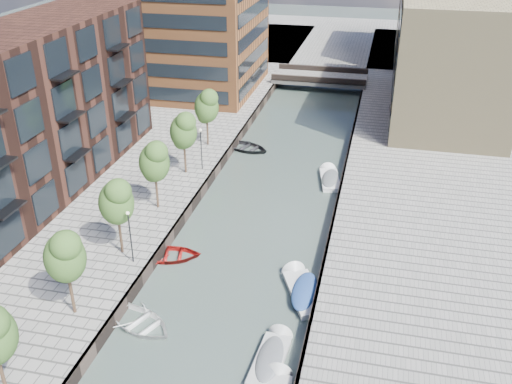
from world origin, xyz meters
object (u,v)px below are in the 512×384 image
(bridge, at_px, (320,78))
(tree_6, at_px, (206,105))
(sloop_2, at_px, (170,258))
(tree_4, at_px, (154,160))
(sloop_4, at_px, (247,150))
(tree_3, at_px, (116,200))
(motorboat_1, at_px, (272,356))
(motorboat_3, at_px, (302,289))
(sloop_3, at_px, (141,326))
(tree_2, at_px, (64,255))
(car, at_px, (399,110))
(motorboat_4, at_px, (330,178))
(tree_5, at_px, (183,130))

(bridge, relative_size, tree_6, 2.18)
(tree_6, xyz_separation_m, sloop_2, (3.10, -19.59, -5.31))
(tree_4, xyz_separation_m, sloop_4, (3.75, 15.77, -5.31))
(tree_3, xyz_separation_m, tree_4, (0.00, 7.00, 0.00))
(motorboat_1, xyz_separation_m, motorboat_3, (0.75, 6.73, 0.02))
(tree_3, distance_m, sloop_3, 9.14)
(tree_2, relative_size, sloop_4, 1.16)
(tree_3, xyz_separation_m, tree_6, (0.00, 21.00, 0.00))
(tree_6, distance_m, sloop_4, 6.73)
(bridge, bearing_deg, motorboat_3, -84.01)
(bridge, bearing_deg, sloop_2, -96.75)
(bridge, bearing_deg, tree_2, -98.95)
(motorboat_3, xyz_separation_m, car, (6.02, 34.94, 1.51))
(motorboat_3, height_order, motorboat_4, motorboat_3)
(motorboat_3, bearing_deg, tree_4, 151.05)
(bridge, height_order, car, car)
(tree_3, height_order, motorboat_3, tree_3)
(tree_2, height_order, motorboat_4, tree_2)
(tree_6, distance_m, motorboat_4, 14.68)
(tree_3, relative_size, sloop_3, 1.21)
(car, bearing_deg, tree_2, -128.61)
(tree_2, height_order, tree_5, same)
(tree_4, relative_size, tree_5, 1.00)
(bridge, xyz_separation_m, tree_2, (-8.50, -54.00, 3.92))
(tree_4, distance_m, motorboat_4, 17.66)
(tree_4, relative_size, car, 1.39)
(tree_2, bearing_deg, sloop_4, 82.82)
(tree_2, relative_size, tree_5, 1.00)
(tree_3, relative_size, car, 1.39)
(tree_4, relative_size, sloop_2, 1.25)
(sloop_4, distance_m, motorboat_3, 25.18)
(motorboat_3, bearing_deg, tree_5, 133.00)
(sloop_3, xyz_separation_m, motorboat_3, (9.46, 5.81, 0.22))
(tree_2, relative_size, tree_3, 1.00)
(bridge, bearing_deg, motorboat_1, -85.54)
(motorboat_1, bearing_deg, sloop_3, 173.94)
(tree_4, height_order, motorboat_4, tree_4)
(tree_6, height_order, motorboat_1, tree_6)
(sloop_4, xyz_separation_m, motorboat_1, (8.97, -29.96, 0.19))
(bridge, bearing_deg, sloop_4, -101.10)
(tree_6, height_order, sloop_4, tree_6)
(motorboat_1, bearing_deg, sloop_4, 106.68)
(tree_2, distance_m, car, 45.98)
(bridge, relative_size, sloop_4, 2.54)
(sloop_3, xyz_separation_m, car, (15.48, 40.75, 1.73))
(bridge, xyz_separation_m, motorboat_4, (4.79, -29.57, -1.19))
(bridge, relative_size, sloop_3, 2.63)
(bridge, xyz_separation_m, tree_5, (-8.50, -33.00, 3.92))
(sloop_3, bearing_deg, tree_3, 56.83)
(sloop_3, height_order, motorboat_3, motorboat_3)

